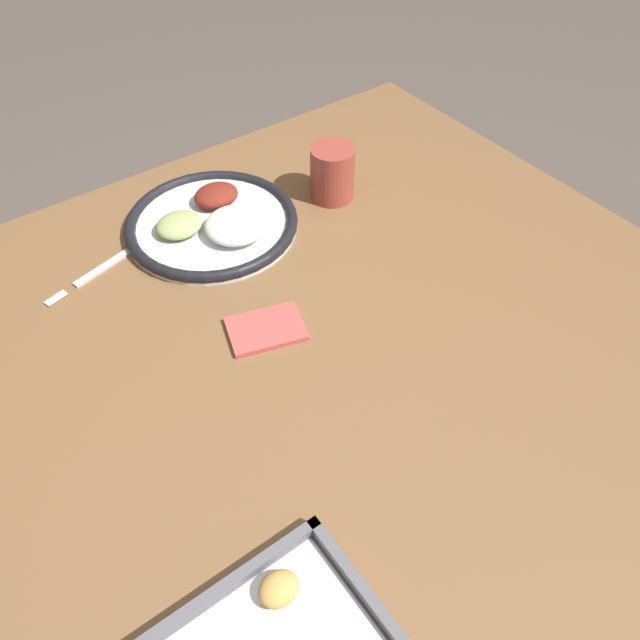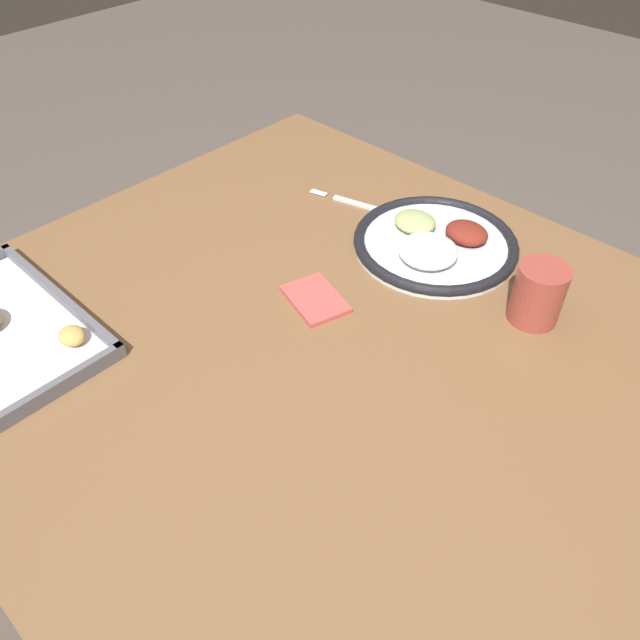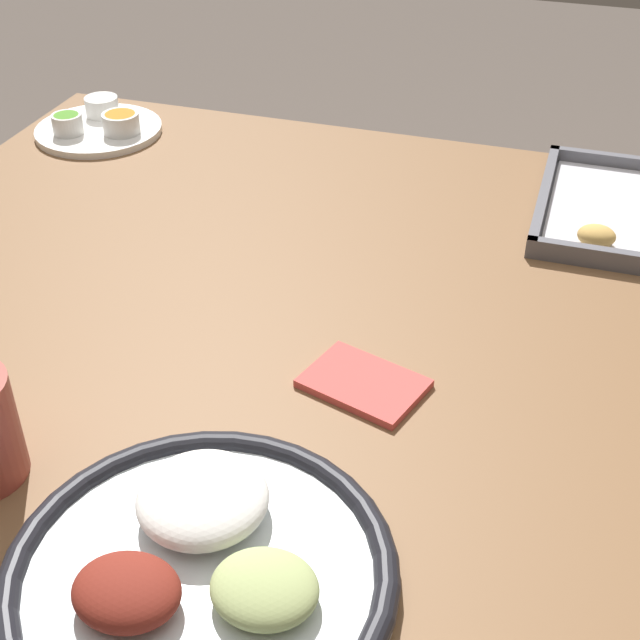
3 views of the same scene
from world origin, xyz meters
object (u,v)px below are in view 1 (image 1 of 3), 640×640
dinner_plate (213,222)px  napkin (266,329)px  drinking_cup (332,173)px  fork (106,266)px

dinner_plate → napkin: bearing=77.5°
dinner_plate → drinking_cup: (-0.22, 0.04, 0.04)m
drinking_cup → napkin: size_ratio=0.77×
fork → dinner_plate: bearing=159.9°
dinner_plate → drinking_cup: 0.23m
fork → napkin: (-0.13, 0.27, 0.00)m
dinner_plate → fork: size_ratio=1.48×
dinner_plate → drinking_cup: size_ratio=3.02×
dinner_plate → drinking_cup: drinking_cup is taller
fork → napkin: size_ratio=1.57×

